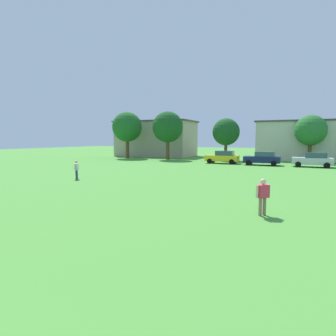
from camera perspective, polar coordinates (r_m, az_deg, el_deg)
The scene contains 12 objects.
ground_plane at distance 30.03m, azimuth 14.23°, elevation -0.62°, with size 160.00×160.00×0.00m, color #4C9338.
adult_bystander at distance 12.89m, azimuth 18.17°, elevation -4.84°, with size 0.55×0.61×1.58m.
bystander_near_trees at distance 24.49m, azimuth -17.59°, elevation -0.02°, with size 0.49×0.64×1.51m.
parked_car_yellow_0 at distance 39.07m, azimuth 10.73°, elevation 2.15°, with size 4.30×2.02×1.68m.
parked_car_navy_1 at distance 37.69m, azimuth 18.13°, elevation 1.83°, with size 4.30×2.02×1.68m.
parked_car_silver_2 at distance 37.43m, azimuth 26.66°, elevation 1.48°, with size 4.30×2.02×1.68m.
tree_far_left at distance 49.55m, azimuth -8.07°, elevation 7.99°, with size 4.97×4.97×7.75m.
tree_left at distance 45.70m, azimuth -0.07°, elevation 8.05°, with size 4.83×4.83×7.52m.
tree_center_left at distance 44.61m, azimuth 11.37°, elevation 6.95°, with size 4.06×4.06×6.32m.
tree_center_right at distance 44.45m, azimuth 26.28°, elevation 6.66°, with size 4.19×4.19×6.53m.
house_left at distance 49.53m, azimuth 24.37°, elevation 4.96°, with size 12.40×9.02×5.98m.
house_right at distance 55.31m, azimuth -2.34°, elevation 5.81°, with size 14.45×8.28×6.60m.
Camera 1 is at (5.07, 0.57, 3.24)m, focal length 30.94 mm.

